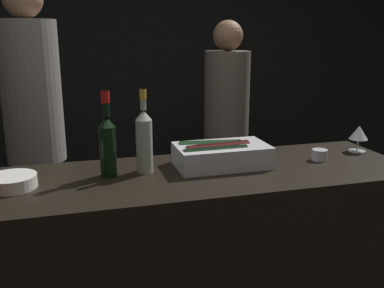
# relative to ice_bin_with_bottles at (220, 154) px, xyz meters

# --- Properties ---
(wall_back_chalkboard) EXTENTS (6.40, 0.06, 2.80)m
(wall_back_chalkboard) POSITION_rel_ice_bin_with_bottles_xyz_m (-0.14, 2.12, 0.36)
(wall_back_chalkboard) COLOR black
(wall_back_chalkboard) RESTS_ON ground_plane
(bar_counter) EXTENTS (1.96, 0.61, 0.99)m
(bar_counter) POSITION_rel_ice_bin_with_bottles_xyz_m (-0.14, -0.06, -0.55)
(bar_counter) COLOR black
(bar_counter) RESTS_ON ground_plane
(ice_bin_with_bottles) EXTENTS (0.42, 0.24, 0.11)m
(ice_bin_with_bottles) POSITION_rel_ice_bin_with_bottles_xyz_m (0.00, 0.00, 0.00)
(ice_bin_with_bottles) COLOR silver
(ice_bin_with_bottles) RESTS_ON bar_counter
(bowl_white) EXTENTS (0.19, 0.19, 0.05)m
(bowl_white) POSITION_rel_ice_bin_with_bottles_xyz_m (-0.87, -0.05, -0.03)
(bowl_white) COLOR silver
(bowl_white) RESTS_ON bar_counter
(wine_glass) EXTENTS (0.09, 0.09, 0.13)m
(wine_glass) POSITION_rel_ice_bin_with_bottles_xyz_m (0.76, 0.04, 0.04)
(wine_glass) COLOR silver
(wine_glass) RESTS_ON bar_counter
(candle_votive) EXTENTS (0.07, 0.07, 0.05)m
(candle_votive) POSITION_rel_ice_bin_with_bottles_xyz_m (0.49, -0.04, -0.03)
(candle_votive) COLOR silver
(candle_votive) RESTS_ON bar_counter
(red_wine_bottle_burgundy) EXTENTS (0.07, 0.07, 0.36)m
(red_wine_bottle_burgundy) POSITION_rel_ice_bin_with_bottles_xyz_m (-0.50, -0.00, 0.09)
(red_wine_bottle_burgundy) COLOR black
(red_wine_bottle_burgundy) RESTS_ON bar_counter
(rose_wine_bottle) EXTENTS (0.07, 0.07, 0.36)m
(rose_wine_bottle) POSITION_rel_ice_bin_with_bottles_xyz_m (-0.34, 0.01, 0.09)
(rose_wine_bottle) COLOR #9EA899
(rose_wine_bottle) RESTS_ON bar_counter
(person_in_hoodie) EXTENTS (0.32, 0.32, 1.85)m
(person_in_hoodie) POSITION_rel_ice_bin_with_bottles_xyz_m (-0.84, 0.76, 0.01)
(person_in_hoodie) COLOR black
(person_in_hoodie) RESTS_ON ground_plane
(person_blond_tee) EXTENTS (0.32, 0.32, 1.66)m
(person_blond_tee) POSITION_rel_ice_bin_with_bottles_xyz_m (0.45, 1.13, -0.11)
(person_blond_tee) COLOR black
(person_blond_tee) RESTS_ON ground_plane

